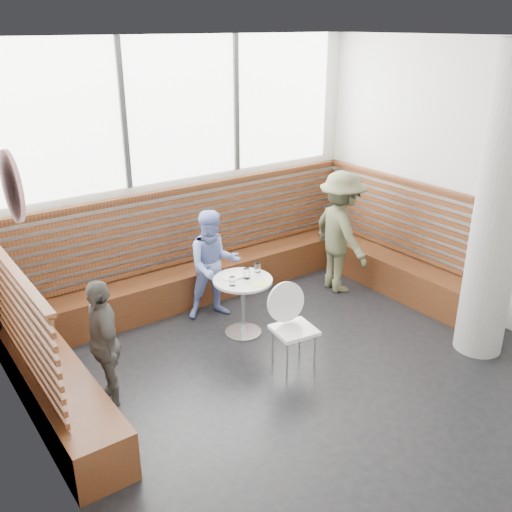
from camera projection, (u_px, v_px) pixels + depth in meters
room at (320, 228)px, 5.13m from camera, size 5.00×5.00×3.20m
booth at (219, 281)px, 6.91m from camera, size 5.00×2.50×1.44m
concrete_column at (500, 209)px, 5.68m from camera, size 0.50×0.50×3.20m
wall_art at (12, 186)px, 3.84m from camera, size 0.03×0.50×0.50m
cafe_table at (243, 295)px, 6.39m from camera, size 0.67×0.67×0.68m
cafe_chair at (290, 320)px, 5.79m from camera, size 0.43×0.42×0.89m
adult_man at (341, 232)px, 7.37m from camera, size 0.78×1.13×1.61m
child_back at (214, 265)px, 6.73m from camera, size 0.77×0.68×1.33m
child_left at (103, 343)px, 5.18m from camera, size 0.41×0.77×1.25m
plate_near at (231, 277)px, 6.35m from camera, size 0.21×0.21×0.01m
plate_far at (239, 274)px, 6.42m from camera, size 0.21×0.21×0.01m
glass_left at (232, 281)px, 6.15m from camera, size 0.06×0.06×0.10m
glass_mid at (247, 274)px, 6.31m from camera, size 0.08×0.08×0.12m
glass_right at (257, 268)px, 6.48m from camera, size 0.07×0.07×0.11m
menu_card at (260, 284)px, 6.18m from camera, size 0.23×0.19×0.00m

